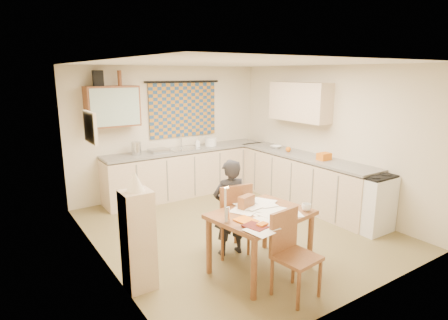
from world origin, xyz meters
TOP-DOWN VIEW (x-y plane):
  - floor at (0.00, 0.00)m, footprint 4.00×4.50m
  - ceiling at (0.00, 0.00)m, footprint 4.00×4.50m
  - wall_back at (0.00, 2.26)m, footprint 4.00×0.02m
  - wall_front at (0.00, -2.26)m, footprint 4.00×0.02m
  - wall_left at (-2.01, 0.00)m, footprint 0.02×4.50m
  - wall_right at (2.01, 0.00)m, footprint 0.02×4.50m
  - window_blind at (0.30, 2.22)m, footprint 1.45×0.03m
  - curtain_rod at (0.30, 2.20)m, footprint 1.60×0.04m
  - wall_cabinet at (-1.15, 2.08)m, footprint 0.90×0.34m
  - wall_cabinet_glass at (-1.15, 1.91)m, footprint 0.84×0.02m
  - upper_cabinet_right at (1.83, 0.55)m, footprint 0.34×1.30m
  - framed_print at (-1.97, 0.40)m, footprint 0.04×0.50m
  - print_canvas at (-1.95, 0.40)m, footprint 0.01×0.42m
  - counter_back at (0.22, 1.95)m, footprint 3.30×0.62m
  - counter_right at (1.70, 0.25)m, footprint 0.62×2.95m
  - stove at (1.70, -1.16)m, footprint 0.57×0.57m
  - sink at (0.16, 1.95)m, footprint 0.59×0.50m
  - tap at (0.19, 2.13)m, footprint 0.04×0.04m
  - dish_rack at (-0.37, 1.95)m, footprint 0.36×0.31m
  - kettle at (-0.81, 1.95)m, footprint 0.24×0.24m
  - mixing_bowl at (0.77, 1.95)m, footprint 0.32×0.32m
  - soap_bottle at (0.49, 2.00)m, footprint 0.12×0.12m
  - bowl at (1.70, 1.01)m, footprint 0.36×0.36m
  - orange_bag at (1.70, -0.21)m, footprint 0.22×0.16m
  - fruit_orange at (1.65, 0.61)m, footprint 0.10×0.10m
  - speaker at (-1.36, 2.08)m, footprint 0.19×0.22m
  - bottle_green at (-1.34, 2.08)m, footprint 0.08×0.08m
  - bottle_brown at (-0.99, 2.08)m, footprint 0.09×0.09m
  - dining_table at (-0.48, -1.19)m, footprint 1.24×1.02m
  - chair_far at (-0.51, -0.60)m, footprint 0.51×0.51m
  - chair_near at (-0.51, -1.82)m, footprint 0.47×0.47m
  - person at (-0.54, -0.63)m, footprint 0.55×0.43m
  - shelf_stand at (-1.84, -0.74)m, footprint 0.32×0.30m
  - lampshade at (-1.84, -0.74)m, footprint 0.20×0.20m
  - letter_rack at (-0.53, -0.98)m, footprint 0.24×0.16m
  - mug at (0.01, -1.45)m, footprint 0.19×0.19m
  - magazine at (-0.91, -1.53)m, footprint 0.30×0.34m
  - book at (-0.88, -1.34)m, footprint 0.27×0.32m
  - orange_box at (-0.73, -1.53)m, footprint 0.13×0.10m
  - eyeglasses at (-0.29, -1.46)m, footprint 0.14×0.07m
  - candle_holder at (-0.98, -1.22)m, footprint 0.08×0.08m
  - candle at (-0.99, -1.20)m, footprint 0.03×0.03m
  - candle_flame at (-0.99, -1.24)m, footprint 0.02×0.02m
  - papers at (-0.46, -1.21)m, footprint 0.95×1.04m

SIDE VIEW (x-z plane):
  - floor at x=0.00m, z-range -0.02..0.00m
  - chair_near at x=-0.51m, z-range -0.18..0.76m
  - chair_far at x=-0.51m, z-range -0.19..0.80m
  - dining_table at x=-0.48m, z-range 0.00..0.75m
  - stove at x=1.70m, z-range 0.00..0.88m
  - counter_right at x=1.70m, z-range -0.01..0.91m
  - counter_back at x=0.22m, z-range -0.01..0.91m
  - shelf_stand at x=-1.84m, z-range 0.00..1.14m
  - person at x=-0.54m, z-range 0.00..1.30m
  - eyeglasses at x=-0.29m, z-range 0.75..0.77m
  - book at x=-0.88m, z-range 0.75..0.77m
  - magazine at x=-0.91m, z-range 0.75..0.77m
  - papers at x=-0.46m, z-range 0.75..0.77m
  - orange_box at x=-0.73m, z-range 0.75..0.79m
  - mug at x=0.01m, z-range 0.75..0.84m
  - letter_rack at x=-0.53m, z-range 0.75..0.91m
  - candle_holder at x=-0.98m, z-range 0.75..0.93m
  - sink at x=0.16m, z-range 0.83..0.93m
  - bowl at x=1.70m, z-range 0.92..0.97m
  - dish_rack at x=-0.37m, z-range 0.92..0.98m
  - fruit_orange at x=1.65m, z-range 0.92..1.02m
  - orange_bag at x=1.70m, z-range 0.92..1.04m
  - mixing_bowl at x=0.77m, z-range 0.92..1.08m
  - soap_bottle at x=0.49m, z-range 0.92..1.10m
  - kettle at x=-0.81m, z-range 0.92..1.16m
  - candle at x=-0.99m, z-range 0.93..1.15m
  - tap at x=0.19m, z-range 0.92..1.20m
  - candle_flame at x=-0.99m, z-range 1.15..1.17m
  - wall_back at x=0.00m, z-range 0.00..2.50m
  - wall_front at x=0.00m, z-range 0.00..2.50m
  - wall_left at x=-2.01m, z-range 0.00..2.50m
  - wall_right at x=2.01m, z-range 0.00..2.50m
  - lampshade at x=-1.84m, z-range 1.14..1.36m
  - window_blind at x=0.30m, z-range 1.12..2.17m
  - framed_print at x=-1.97m, z-range 1.50..1.90m
  - print_canvas at x=-1.95m, z-range 1.54..1.86m
  - wall_cabinet at x=-1.15m, z-range 1.45..2.15m
  - wall_cabinet_glass at x=-1.15m, z-range 1.48..2.12m
  - upper_cabinet_right at x=1.83m, z-range 1.50..2.20m
  - curtain_rod at x=0.30m, z-range 2.18..2.22m
  - speaker at x=-1.36m, z-range 2.15..2.41m
  - bottle_green at x=-1.34m, z-range 2.15..2.41m
  - bottle_brown at x=-0.99m, z-range 2.15..2.41m
  - ceiling at x=0.00m, z-range 2.50..2.52m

